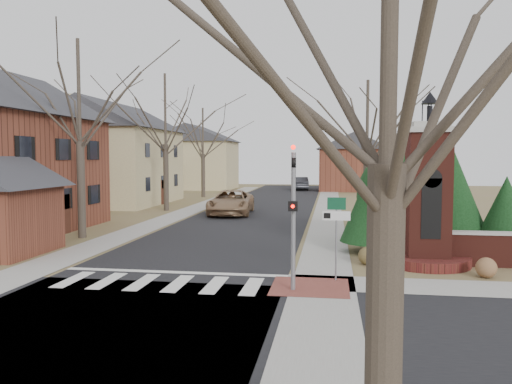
% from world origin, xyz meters
% --- Properties ---
extents(ground, '(120.00, 120.00, 0.00)m').
position_xyz_m(ground, '(0.00, 0.00, 0.00)').
color(ground, olive).
rests_on(ground, ground).
extents(main_street, '(8.00, 70.00, 0.01)m').
position_xyz_m(main_street, '(0.00, 22.00, 0.01)').
color(main_street, black).
rests_on(main_street, ground).
extents(cross_street, '(120.00, 8.00, 0.01)m').
position_xyz_m(cross_street, '(0.00, -3.00, 0.01)').
color(cross_street, black).
rests_on(cross_street, ground).
extents(crosswalk_zone, '(8.00, 2.20, 0.02)m').
position_xyz_m(crosswalk_zone, '(0.00, 0.80, 0.01)').
color(crosswalk_zone, silver).
rests_on(crosswalk_zone, ground).
extents(stop_bar, '(8.00, 0.35, 0.02)m').
position_xyz_m(stop_bar, '(0.00, 2.30, 0.01)').
color(stop_bar, silver).
rests_on(stop_bar, ground).
extents(sidewalk_right_main, '(2.00, 60.00, 0.02)m').
position_xyz_m(sidewalk_right_main, '(5.20, 22.00, 0.01)').
color(sidewalk_right_main, gray).
rests_on(sidewalk_right_main, ground).
extents(sidewalk_left, '(2.00, 60.00, 0.02)m').
position_xyz_m(sidewalk_left, '(-5.20, 22.00, 0.01)').
color(sidewalk_left, gray).
rests_on(sidewalk_left, ground).
extents(curb_apron, '(2.40, 2.40, 0.02)m').
position_xyz_m(curb_apron, '(4.80, 1.00, 0.01)').
color(curb_apron, brown).
rests_on(curb_apron, ground).
extents(traffic_signal_pole, '(0.28, 0.41, 4.50)m').
position_xyz_m(traffic_signal_pole, '(4.30, 0.57, 2.59)').
color(traffic_signal_pole, slate).
rests_on(traffic_signal_pole, ground).
extents(sign_post, '(0.90, 0.07, 2.75)m').
position_xyz_m(sign_post, '(5.59, 1.99, 1.95)').
color(sign_post, slate).
rests_on(sign_post, ground).
extents(brick_gate_monument, '(3.20, 3.20, 6.47)m').
position_xyz_m(brick_gate_monument, '(9.00, 4.99, 2.17)').
color(brick_gate_monument, '#532018').
rests_on(brick_gate_monument, ground).
extents(house_stucco_left, '(9.80, 12.80, 9.28)m').
position_xyz_m(house_stucco_left, '(-13.50, 27.00, 4.59)').
color(house_stucco_left, '#C5BB83').
rests_on(house_stucco_left, ground).
extents(house_distant_left, '(10.80, 8.80, 8.53)m').
position_xyz_m(house_distant_left, '(-12.01, 48.00, 4.25)').
color(house_distant_left, '#C5BB83').
rests_on(house_distant_left, ground).
extents(house_distant_right, '(8.80, 8.80, 7.30)m').
position_xyz_m(house_distant_right, '(7.99, 47.99, 3.65)').
color(house_distant_right, brown).
rests_on(house_distant_right, ground).
extents(evergreen_near, '(2.80, 2.80, 4.10)m').
position_xyz_m(evergreen_near, '(7.20, 7.00, 2.30)').
color(evergreen_near, '#473D33').
rests_on(evergreen_near, ground).
extents(evergreen_mid, '(3.40, 3.40, 4.70)m').
position_xyz_m(evergreen_mid, '(10.50, 8.20, 2.60)').
color(evergreen_mid, '#473D33').
rests_on(evergreen_mid, ground).
extents(evergreen_far, '(2.40, 2.40, 3.30)m').
position_xyz_m(evergreen_far, '(12.50, 7.20, 1.90)').
color(evergreen_far, '#473D33').
rests_on(evergreen_far, ground).
extents(evergreen_mass, '(4.80, 4.80, 4.80)m').
position_xyz_m(evergreen_mass, '(9.00, 9.50, 2.40)').
color(evergreen_mass, black).
rests_on(evergreen_mass, ground).
extents(bare_tree_0, '(8.05, 8.05, 11.15)m').
position_xyz_m(bare_tree_0, '(-7.00, 9.00, 7.70)').
color(bare_tree_0, '#473D33').
rests_on(bare_tree_0, ground).
extents(bare_tree_1, '(8.40, 8.40, 11.64)m').
position_xyz_m(bare_tree_1, '(-7.00, 22.00, 8.03)').
color(bare_tree_1, '#473D33').
rests_on(bare_tree_1, ground).
extents(bare_tree_2, '(7.35, 7.35, 10.19)m').
position_xyz_m(bare_tree_2, '(-7.50, 35.00, 7.03)').
color(bare_tree_2, '#473D33').
rests_on(bare_tree_2, ground).
extents(bare_tree_3, '(7.00, 7.00, 9.70)m').
position_xyz_m(bare_tree_3, '(7.50, 16.00, 6.69)').
color(bare_tree_3, '#473D33').
rests_on(bare_tree_3, ground).
extents(pickup_truck, '(3.27, 6.36, 1.72)m').
position_xyz_m(pickup_truck, '(-1.60, 20.19, 0.86)').
color(pickup_truck, '#957251').
rests_on(pickup_truck, ground).
extents(distant_car, '(2.40, 5.09, 1.61)m').
position_xyz_m(distant_car, '(1.60, 47.53, 0.81)').
color(distant_car, '#303137').
rests_on(distant_car, ground).
extents(dry_shrub_left, '(0.69, 0.69, 0.69)m').
position_xyz_m(dry_shrub_left, '(6.80, 4.60, 0.35)').
color(dry_shrub_left, brown).
rests_on(dry_shrub_left, ground).
extents(dry_shrub_right, '(0.69, 0.69, 0.69)m').
position_xyz_m(dry_shrub_right, '(10.61, 3.15, 0.35)').
color(dry_shrub_right, brown).
rests_on(dry_shrub_right, ground).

